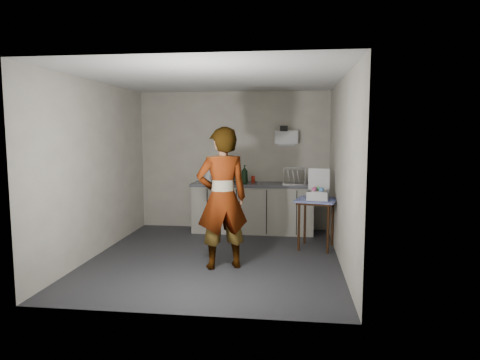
# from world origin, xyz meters

# --- Properties ---
(ground) EXTENTS (4.00, 4.00, 0.00)m
(ground) POSITION_xyz_m (0.00, 0.00, 0.00)
(ground) COLOR #2A2A2F
(ground) RESTS_ON ground
(wall_back) EXTENTS (3.60, 0.02, 2.60)m
(wall_back) POSITION_xyz_m (0.00, 1.99, 1.30)
(wall_back) COLOR #B1A89A
(wall_back) RESTS_ON ground
(wall_right) EXTENTS (0.02, 4.00, 2.60)m
(wall_right) POSITION_xyz_m (1.79, 0.00, 1.30)
(wall_right) COLOR #B1A89A
(wall_right) RESTS_ON ground
(wall_left) EXTENTS (0.02, 4.00, 2.60)m
(wall_left) POSITION_xyz_m (-1.79, 0.00, 1.30)
(wall_left) COLOR #B1A89A
(wall_left) RESTS_ON ground
(ceiling) EXTENTS (3.60, 4.00, 0.01)m
(ceiling) POSITION_xyz_m (0.00, 0.00, 2.60)
(ceiling) COLOR white
(ceiling) RESTS_ON wall_back
(kitchen_counter) EXTENTS (2.24, 0.62, 0.91)m
(kitchen_counter) POSITION_xyz_m (0.40, 1.70, 0.43)
(kitchen_counter) COLOR black
(kitchen_counter) RESTS_ON ground
(wall_shelf) EXTENTS (0.42, 0.18, 0.37)m
(wall_shelf) POSITION_xyz_m (1.00, 1.92, 1.75)
(wall_shelf) COLOR silver
(wall_shelf) RESTS_ON ground
(side_table) EXTENTS (0.74, 0.74, 0.80)m
(side_table) POSITION_xyz_m (1.50, 0.70, 0.69)
(side_table) COLOR #3D200D
(side_table) RESTS_ON ground
(standing_man) EXTENTS (0.82, 0.69, 1.92)m
(standing_man) POSITION_xyz_m (0.18, -0.44, 0.96)
(standing_man) COLOR #B2A593
(standing_man) RESTS_ON ground
(soap_bottle) EXTENTS (0.18, 0.18, 0.34)m
(soap_bottle) POSITION_xyz_m (0.25, 1.63, 1.08)
(soap_bottle) COLOR black
(soap_bottle) RESTS_ON kitchen_counter
(soda_can) EXTENTS (0.07, 0.07, 0.13)m
(soda_can) POSITION_xyz_m (0.40, 1.76, 0.97)
(soda_can) COLOR red
(soda_can) RESTS_ON kitchen_counter
(dark_bottle) EXTENTS (0.07, 0.07, 0.25)m
(dark_bottle) POSITION_xyz_m (0.02, 1.72, 1.03)
(dark_bottle) COLOR black
(dark_bottle) RESTS_ON kitchen_counter
(paper_towel) EXTENTS (0.17, 0.17, 0.31)m
(paper_towel) POSITION_xyz_m (-0.41, 1.61, 1.06)
(paper_towel) COLOR black
(paper_towel) RESTS_ON kitchen_counter
(dish_rack) EXTENTS (0.42, 0.32, 0.30)m
(dish_rack) POSITION_xyz_m (1.15, 1.66, 0.98)
(dish_rack) COLOR silver
(dish_rack) RESTS_ON kitchen_counter
(bakery_box) EXTENTS (0.38, 0.39, 0.47)m
(bakery_box) POSITION_xyz_m (1.52, 0.69, 0.90)
(bakery_box) COLOR silver
(bakery_box) RESTS_ON side_table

